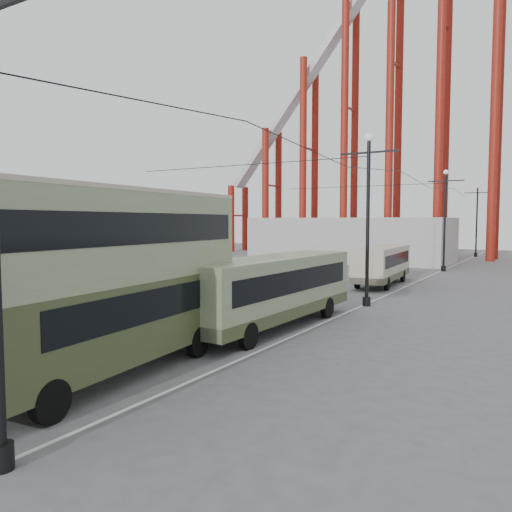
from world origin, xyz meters
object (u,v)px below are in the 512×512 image
Objects in this scene: single_decker_green at (273,288)px; single_decker_cream at (382,263)px; pedestrian at (232,301)px; double_decker_bus at (109,272)px.

single_decker_green is 1.21× the size of single_decker_cream.
single_decker_green is 5.59× the size of pedestrian.
single_decker_cream is at bearing 83.47° from double_decker_bus.
pedestrian is (-1.31, 8.44, -2.15)m from double_decker_bus.
single_decker_green is 16.92m from single_decker_cream.
pedestrian is (-1.87, -16.93, -0.58)m from single_decker_cream.
single_decker_green is at bearing -92.73° from single_decker_cream.
double_decker_bus is 8.81m from pedestrian.
single_decker_green is at bearing 163.95° from pedestrian.
single_decker_cream is (0.55, 25.37, -1.57)m from double_decker_bus.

